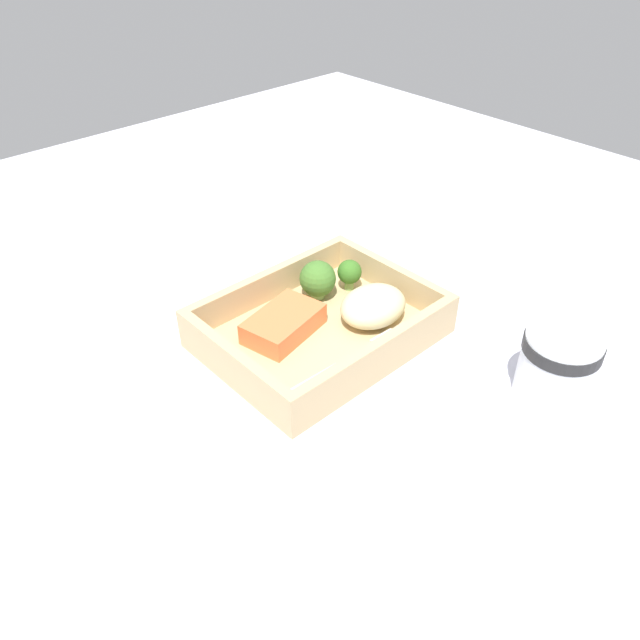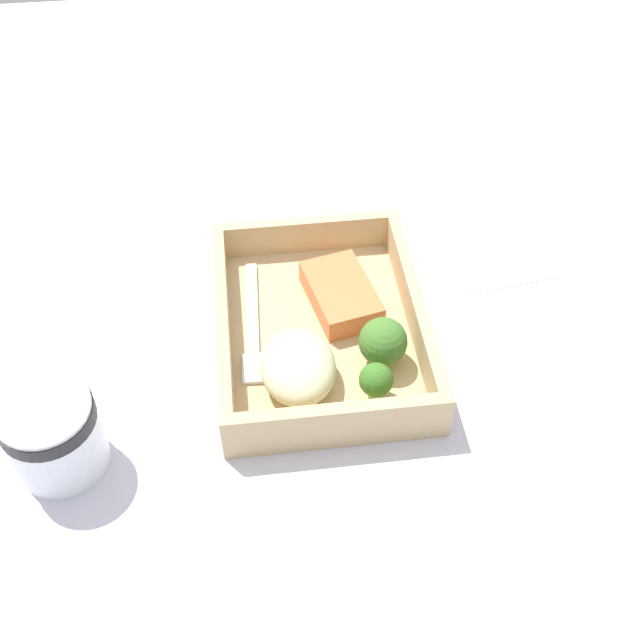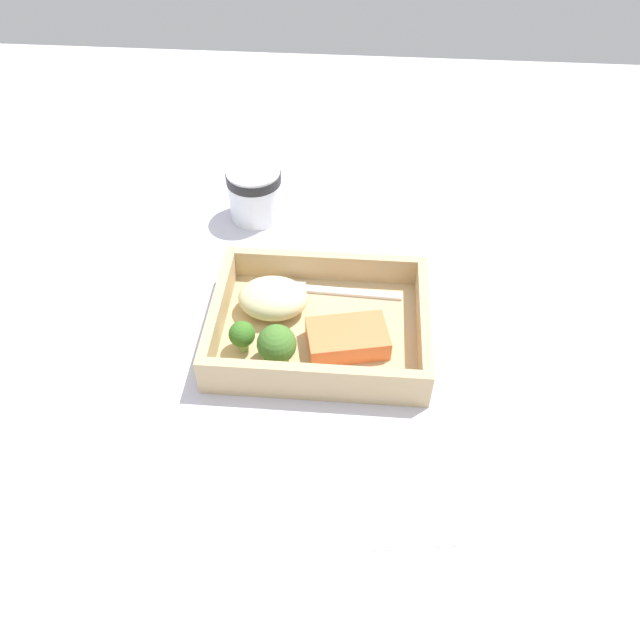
% 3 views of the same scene
% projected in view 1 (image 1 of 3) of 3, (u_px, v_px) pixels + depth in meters
% --- Properties ---
extents(ground_plane, '(1.60, 1.60, 0.02)m').
position_uv_depth(ground_plane, '(320.00, 345.00, 0.74)').
color(ground_plane, silver).
extents(takeout_tray, '(0.26, 0.20, 0.01)m').
position_uv_depth(takeout_tray, '(320.00, 334.00, 0.73)').
color(takeout_tray, tan).
rests_on(takeout_tray, ground_plane).
extents(tray_rim, '(0.26, 0.20, 0.04)m').
position_uv_depth(tray_rim, '(320.00, 317.00, 0.71)').
color(tray_rim, tan).
rests_on(tray_rim, takeout_tray).
extents(salmon_fillet, '(0.10, 0.08, 0.03)m').
position_uv_depth(salmon_fillet, '(284.00, 324.00, 0.71)').
color(salmon_fillet, '#F17441').
rests_on(salmon_fillet, takeout_tray).
extents(mashed_potatoes, '(0.09, 0.07, 0.04)m').
position_uv_depth(mashed_potatoes, '(373.00, 306.00, 0.73)').
color(mashed_potatoes, beige).
rests_on(mashed_potatoes, takeout_tray).
extents(broccoli_floret_1, '(0.03, 0.03, 0.04)m').
position_uv_depth(broccoli_floret_1, '(349.00, 273.00, 0.78)').
color(broccoli_floret_1, '#7B9F55').
rests_on(broccoli_floret_1, takeout_tray).
extents(broccoli_floret_2, '(0.05, 0.05, 0.05)m').
position_uv_depth(broccoli_floret_2, '(318.00, 279.00, 0.77)').
color(broccoli_floret_2, '#80AD62').
rests_on(broccoli_floret_2, takeout_tray).
extents(fork, '(0.16, 0.02, 0.00)m').
position_uv_depth(fork, '(354.00, 359.00, 0.68)').
color(fork, silver).
rests_on(fork, takeout_tray).
extents(paper_cup, '(0.08, 0.08, 0.08)m').
position_uv_depth(paper_cup, '(558.00, 363.00, 0.63)').
color(paper_cup, white).
rests_on(paper_cup, ground_plane).
extents(receipt_slip, '(0.11, 0.12, 0.00)m').
position_uv_depth(receipt_slip, '(158.00, 296.00, 0.80)').
color(receipt_slip, white).
rests_on(receipt_slip, ground_plane).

